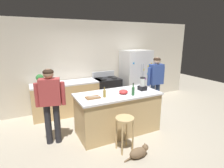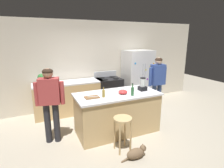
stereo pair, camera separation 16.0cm
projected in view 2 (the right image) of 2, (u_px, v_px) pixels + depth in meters
The scene contains 17 objects.
ground_plane at pixel (117, 131), 4.30m from camera, with size 14.00×14.00×0.00m, color #B2A893.
back_wall at pixel (91, 65), 5.69m from camera, with size 8.00×0.10×2.70m, color beige.
kitchen_island at pixel (117, 113), 4.18m from camera, with size 1.93×0.91×0.95m.
back_counter_run at pixel (70, 98), 5.24m from camera, with size 2.00×0.64×0.95m.
refrigerator at pixel (137, 77), 5.98m from camera, with size 0.90×0.73×1.80m.
stove_range at pixel (109, 92), 5.70m from camera, with size 0.76×0.65×1.13m.
person_by_island_left at pixel (50, 99), 3.64m from camera, with size 0.60×0.30×1.60m.
person_by_sink_right at pixel (157, 80), 5.20m from camera, with size 0.59×0.23×1.64m.
bar_stool at pixel (123, 125), 3.43m from camera, with size 0.36×0.36×0.70m.
cat at pixel (136, 153), 3.30m from camera, with size 0.52×0.18×0.26m.
potted_plant at pixel (42, 78), 4.79m from camera, with size 0.20×0.20×0.30m.
blender_appliance at pixel (143, 85), 4.26m from camera, with size 0.17×0.17×0.32m.
bottle_olive_oil at pixel (132, 91), 3.89m from camera, with size 0.07×0.07×0.28m.
bottle_vinegar at pixel (104, 93), 3.79m from camera, with size 0.06×0.06×0.24m.
mixing_bowl at pixel (123, 92), 4.02m from camera, with size 0.21×0.21×0.09m, color red.
cutting_board at pixel (92, 97), 3.76m from camera, with size 0.30×0.20×0.02m, color brown.
chef_knife at pixel (93, 97), 3.77m from camera, with size 0.22×0.03×0.01m, color #B7BABF.
Camera 2 is at (-1.70, -3.49, 2.17)m, focal length 28.55 mm.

